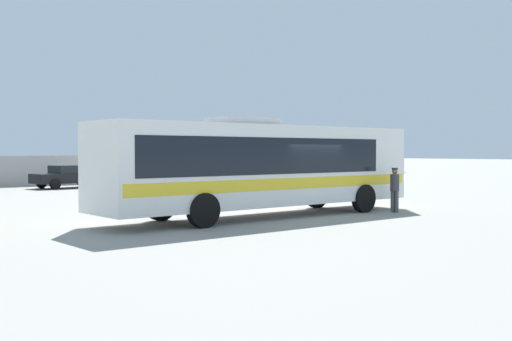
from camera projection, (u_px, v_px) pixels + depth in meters
The scene contains 5 objects.
ground_plane at pixel (153, 199), 29.50m from camera, with size 300.00×300.00×0.00m, color gray.
perimeter_wall at pixel (36, 171), 40.78m from camera, with size 80.00×0.30×1.99m, color beige.
coach_bus_white_yellow at pixel (261, 165), 21.24m from camera, with size 12.47×2.82×3.39m.
attendant_by_bus_door at pixel (395, 187), 22.89m from camera, with size 0.44×0.44×1.66m.
parked_car_third_black at pixel (70, 176), 38.19m from camera, with size 4.55×2.26×1.40m.
Camera 1 is at (-15.29, -15.65, 2.27)m, focal length 43.24 mm.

